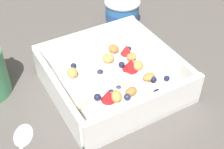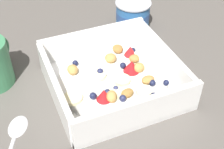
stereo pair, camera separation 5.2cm
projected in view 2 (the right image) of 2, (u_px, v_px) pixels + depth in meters
name	position (u px, v px, depth m)	size (l,w,h in m)	color
ground_plane	(111.00, 83.00, 0.61)	(2.40, 2.40, 0.00)	#56514C
fruit_bowl	(113.00, 78.00, 0.59)	(0.23, 0.23, 0.06)	white
spoon	(13.00, 138.00, 0.50)	(0.09, 0.17, 0.01)	silver
yogurt_cup	(133.00, 15.00, 0.74)	(0.08, 0.08, 0.07)	#3370B7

